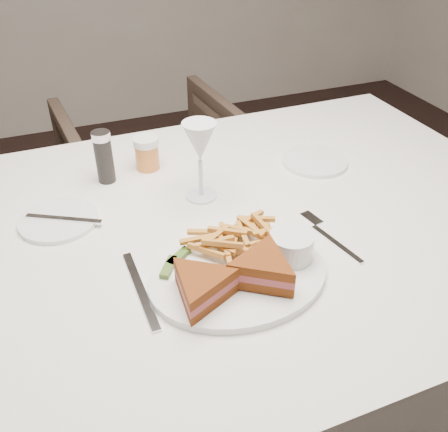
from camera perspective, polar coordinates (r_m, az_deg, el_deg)
table at (r=1.27m, az=-0.85°, el=-14.63°), size 1.45×0.97×0.75m
chair_far at (r=2.05m, az=-7.91°, el=5.12°), size 0.70×0.66×0.67m
table_setting at (r=0.94m, az=-0.54°, el=-1.55°), size 0.77×0.62×0.18m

